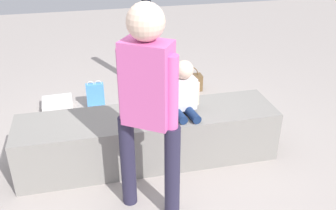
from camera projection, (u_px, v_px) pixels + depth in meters
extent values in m
plane|color=#A89E98|center=(150.00, 159.00, 3.57)|extent=(12.00, 12.00, 0.00)
cube|color=gray|center=(149.00, 137.00, 3.46)|extent=(2.31, 0.55, 0.47)
cylinder|color=navy|center=(178.00, 114.00, 3.28)|extent=(0.11, 0.25, 0.08)
cylinder|color=navy|center=(192.00, 114.00, 3.29)|extent=(0.11, 0.25, 0.08)
cube|color=white|center=(184.00, 93.00, 3.32)|extent=(0.22, 0.16, 0.28)
sphere|color=beige|center=(184.00, 70.00, 3.22)|extent=(0.16, 0.16, 0.16)
cylinder|color=beige|center=(171.00, 95.00, 3.31)|extent=(0.05, 0.05, 0.21)
cylinder|color=beige|center=(197.00, 93.00, 3.33)|extent=(0.05, 0.05, 0.21)
cylinder|color=#28253D|center=(172.00, 173.00, 2.76)|extent=(0.11, 0.11, 0.77)
cylinder|color=#28253D|center=(128.00, 162.00, 2.88)|extent=(0.11, 0.11, 0.77)
cube|color=#D85BA4|center=(147.00, 84.00, 2.51)|extent=(0.38, 0.35, 0.59)
sphere|color=beige|center=(146.00, 22.00, 2.32)|extent=(0.24, 0.24, 0.24)
cylinder|color=#D85BA4|center=(172.00, 96.00, 2.48)|extent=(0.09, 0.09, 0.56)
cylinder|color=#D85BA4|center=(125.00, 87.00, 2.59)|extent=(0.09, 0.09, 0.56)
cylinder|color=white|center=(156.00, 110.00, 3.42)|extent=(0.22, 0.22, 0.01)
cylinder|color=#975847|center=(156.00, 107.00, 3.41)|extent=(0.10, 0.10, 0.04)
cylinder|color=brown|center=(156.00, 104.00, 3.40)|extent=(0.10, 0.10, 0.01)
cube|color=silver|center=(163.00, 109.00, 3.42)|extent=(0.11, 0.04, 0.00)
cube|color=#4C99E0|center=(95.00, 96.00, 4.41)|extent=(0.20, 0.08, 0.31)
torus|color=white|center=(90.00, 84.00, 4.33)|extent=(0.08, 0.01, 0.08)
torus|color=white|center=(98.00, 84.00, 4.34)|extent=(0.08, 0.01, 0.08)
cylinder|color=black|center=(148.00, 89.00, 4.89)|extent=(0.36, 0.36, 0.04)
cylinder|color=black|center=(147.00, 38.00, 4.58)|extent=(0.11, 0.11, 1.31)
cylinder|color=silver|center=(157.00, 121.00, 4.05)|extent=(0.07, 0.07, 0.16)
cone|color=silver|center=(157.00, 113.00, 4.00)|extent=(0.06, 0.06, 0.03)
cylinder|color=white|center=(157.00, 111.00, 3.99)|extent=(0.03, 0.03, 0.02)
cylinder|color=silver|center=(215.00, 104.00, 4.40)|extent=(0.06, 0.06, 0.15)
cone|color=silver|center=(215.00, 97.00, 4.36)|extent=(0.06, 0.06, 0.03)
cylinder|color=white|center=(215.00, 95.00, 4.35)|extent=(0.03, 0.03, 0.02)
cylinder|color=red|center=(48.00, 138.00, 3.79)|extent=(0.08, 0.08, 0.10)
cube|color=white|center=(58.00, 104.00, 4.42)|extent=(0.35, 0.32, 0.12)
cube|color=black|center=(191.00, 113.00, 4.11)|extent=(0.33, 0.10, 0.24)
torus|color=black|center=(191.00, 103.00, 4.05)|extent=(0.24, 0.01, 0.24)
cube|color=brown|center=(189.00, 83.00, 4.85)|extent=(0.34, 0.13, 0.21)
torus|color=brown|center=(189.00, 76.00, 4.80)|extent=(0.25, 0.01, 0.25)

